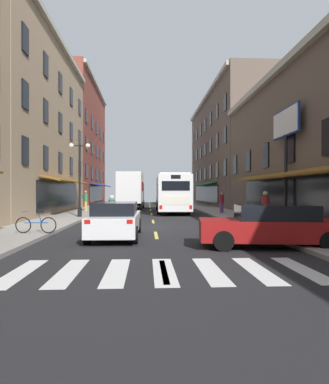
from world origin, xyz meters
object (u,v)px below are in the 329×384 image
Objects in this scene: box_truck at (131,191)px; sedan_far at (133,200)px; motorcycle_rider at (112,212)px; pedestrian_near at (86,200)px; sedan_mid at (271,226)px; transit_bus at (171,193)px; pedestrian_mid at (222,202)px; bicycle_near at (36,224)px; billboard_sign at (286,135)px; pedestrian_far at (265,209)px; sedan_near at (116,220)px; street_lamp_twin at (80,176)px.

box_truck is 1.67× the size of sedan_far.
pedestrian_near is at bearing 106.40° from motorcycle_rider.
pedestrian_near reaches higher than sedan_mid.
motorcycle_rider is (-0.31, -17.04, -1.21)m from box_truck.
transit_bus is 6.58× the size of pedestrian_mid.
motorcycle_rider is 1.21× the size of bicycle_near.
transit_bus is 6.61m from box_truck.
box_truck is 11.69m from pedestrian_mid.
billboard_sign reaches higher than motorcycle_rider.
pedestrian_near is at bearing 135.11° from billboard_sign.
bicycle_near is 1.02× the size of pedestrian_mid.
sedan_mid is 5.13m from pedestrian_far.
sedan_near reaches higher than bicycle_near.
sedan_mid reaches higher than sedan_far.
sedan_near is 5.01m from motorcycle_rider.
motorcycle_rider is (-9.34, 0.80, -4.18)m from billboard_sign.
sedan_mid is at bearing 52.98° from pedestrian_near.
pedestrian_far is at bearing -75.90° from sedan_far.
transit_bus reaches higher than sedan_far.
pedestrian_near is at bearing 93.10° from bicycle_near.
pedestrian_near is at bearing 116.03° from sedan_mid.
billboard_sign reaches higher than box_truck.
sedan_mid is 2.79× the size of bicycle_near.
sedan_mid is 15.09m from street_lamp_twin.
sedan_far is 15.28m from pedestrian_near.
billboard_sign is at bearing -63.14° from box_truck.
sedan_far is at bearing 90.89° from box_truck.
motorcycle_rider reaches higher than sedan_mid.
box_truck is 22.05m from sedan_near.
pedestrian_near is at bearing -127.54° from box_truck.
bicycle_near is (-12.00, -3.62, -4.39)m from billboard_sign.
street_lamp_twin is at bearing -133.85° from transit_bus.
pedestrian_mid is at bearing -35.05° from pedestrian_far.
pedestrian_mid is at bearing 99.25° from billboard_sign.
box_truck is 17.09m from motorcycle_rider.
box_truck reaches higher than sedan_mid.
bicycle_near is at bearing -95.13° from sedan_far.
sedan_mid is (5.71, -24.59, -1.20)m from box_truck.
transit_bus reaches higher than pedestrian_far.
transit_bus is 19.31m from sedan_mid.
sedan_mid is 9.22m from bicycle_near.
transit_bus is at bearing 114.04° from pedestrian_near.
street_lamp_twin is at bearing 119.59° from motorcycle_rider.
street_lamp_twin is at bearing 21.00° from pedestrian_far.
billboard_sign is 29.44m from sedan_far.
street_lamp_twin is at bearing -97.14° from sedan_far.
billboard_sign is 18.58m from pedestrian_near.
box_truck is at bearing 90.93° from sedan_near.
pedestrian_near is 1.06× the size of pedestrian_mid.
billboard_sign is 20.22m from box_truck.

